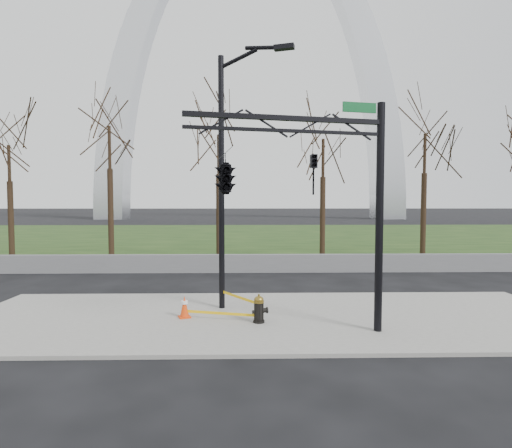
{
  "coord_description": "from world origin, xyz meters",
  "views": [
    {
      "loc": [
        -0.67,
        -11.62,
        3.44
      ],
      "look_at": [
        -0.39,
        2.0,
        2.73
      ],
      "focal_mm": 27.9,
      "sensor_mm": 36.0,
      "label": 1
    }
  ],
  "objects_px": {
    "street_light": "(228,163)",
    "traffic_signal_mast": "(257,174)",
    "traffic_cone": "(184,307)",
    "fire_hydrant": "(259,309)"
  },
  "relations": [
    {
      "from": "street_light",
      "to": "traffic_signal_mast",
      "type": "height_order",
      "value": "street_light"
    },
    {
      "from": "street_light",
      "to": "traffic_cone",
      "type": "bearing_deg",
      "value": -123.92
    },
    {
      "from": "traffic_cone",
      "to": "traffic_signal_mast",
      "type": "bearing_deg",
      "value": -42.63
    },
    {
      "from": "traffic_signal_mast",
      "to": "traffic_cone",
      "type": "bearing_deg",
      "value": 126.8
    },
    {
      "from": "fire_hydrant",
      "to": "traffic_signal_mast",
      "type": "relative_size",
      "value": 0.13
    },
    {
      "from": "traffic_cone",
      "to": "traffic_signal_mast",
      "type": "relative_size",
      "value": 0.11
    },
    {
      "from": "traffic_cone",
      "to": "traffic_signal_mast",
      "type": "height_order",
      "value": "traffic_signal_mast"
    },
    {
      "from": "street_light",
      "to": "fire_hydrant",
      "type": "bearing_deg",
      "value": -41.26
    },
    {
      "from": "traffic_signal_mast",
      "to": "street_light",
      "type": "bearing_deg",
      "value": 95.42
    },
    {
      "from": "fire_hydrant",
      "to": "traffic_cone",
      "type": "relative_size",
      "value": 1.24
    }
  ]
}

